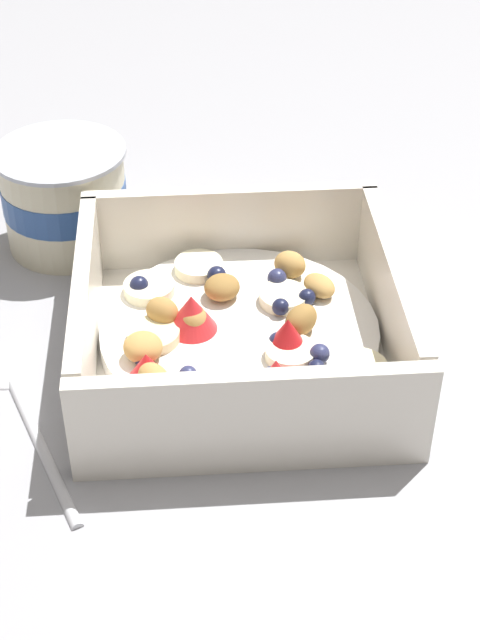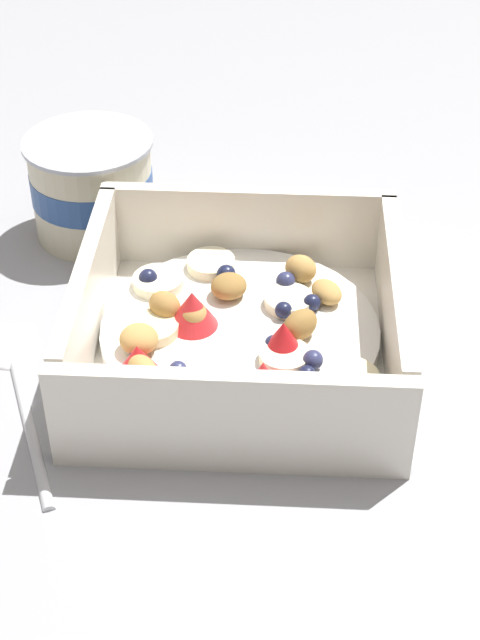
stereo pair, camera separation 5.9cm
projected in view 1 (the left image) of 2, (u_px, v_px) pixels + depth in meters
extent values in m
plane|color=#9E9EA3|center=(240.00, 355.00, 0.61)|extent=(2.40, 2.40, 0.00)
cube|color=white|center=(240.00, 351.00, 0.61)|extent=(0.20, 0.20, 0.01)
cube|color=white|center=(253.00, 422.00, 0.52)|extent=(0.20, 0.01, 0.07)
cube|color=white|center=(230.00, 232.00, 0.66)|extent=(0.20, 0.01, 0.07)
cube|color=white|center=(86.00, 322.00, 0.59)|extent=(0.01, 0.18, 0.07)
cube|color=white|center=(391.00, 309.00, 0.60)|extent=(0.01, 0.18, 0.07)
cylinder|color=white|center=(240.00, 337.00, 0.60)|extent=(0.17, 0.17, 0.01)
cylinder|color=#F7EFC6|center=(291.00, 353.00, 0.57)|extent=(0.04, 0.04, 0.01)
cylinder|color=#F7EFC6|center=(199.00, 266.00, 0.64)|extent=(0.04, 0.04, 0.01)
cylinder|color=#F7EFC6|center=(283.00, 297.00, 0.62)|extent=(0.04, 0.04, 0.01)
cylinder|color=#F7EFC6|center=(149.00, 288.00, 0.63)|extent=(0.04, 0.04, 0.01)
cylinder|color=beige|center=(153.00, 335.00, 0.59)|extent=(0.04, 0.04, 0.01)
cylinder|color=#F4EAB7|center=(223.00, 374.00, 0.56)|extent=(0.04, 0.04, 0.01)
cylinder|color=#F4EAB7|center=(360.00, 370.00, 0.56)|extent=(0.04, 0.04, 0.01)
cone|color=red|center=(192.00, 310.00, 0.59)|extent=(0.04, 0.04, 0.02)
cone|color=red|center=(287.00, 335.00, 0.58)|extent=(0.03, 0.03, 0.02)
cone|color=red|center=(276.00, 375.00, 0.55)|extent=(0.04, 0.04, 0.02)
cone|color=red|center=(147.00, 368.00, 0.55)|extent=(0.03, 0.03, 0.02)
sphere|color=#23284C|center=(289.00, 395.00, 0.54)|extent=(0.01, 0.01, 0.01)
sphere|color=navy|center=(272.00, 376.00, 0.55)|extent=(0.01, 0.01, 0.01)
sphere|color=#191E3D|center=(217.00, 276.00, 0.63)|extent=(0.01, 0.01, 0.01)
sphere|color=#191E3D|center=(165.00, 392.00, 0.54)|extent=(0.01, 0.01, 0.01)
sphere|color=#23284C|center=(277.00, 341.00, 0.58)|extent=(0.01, 0.01, 0.01)
sphere|color=navy|center=(188.00, 375.00, 0.56)|extent=(0.01, 0.01, 0.01)
sphere|color=#191E3D|center=(143.00, 357.00, 0.57)|extent=(0.01, 0.01, 0.01)
sphere|color=#191E3D|center=(139.00, 285.00, 0.62)|extent=(0.01, 0.01, 0.01)
sphere|color=navy|center=(320.00, 354.00, 0.57)|extent=(0.01, 0.01, 0.01)
sphere|color=#191E3D|center=(281.00, 307.00, 0.61)|extent=(0.01, 0.01, 0.01)
sphere|color=navy|center=(277.00, 278.00, 0.63)|extent=(0.01, 0.01, 0.01)
sphere|color=#191E3D|center=(316.00, 368.00, 0.56)|extent=(0.01, 0.01, 0.01)
sphere|color=#191E3D|center=(307.00, 297.00, 0.61)|extent=(0.01, 0.01, 0.01)
sphere|color=#23284C|center=(190.00, 321.00, 0.59)|extent=(0.01, 0.01, 0.01)
ellipsoid|color=#AD7F42|center=(162.00, 311.00, 0.60)|extent=(0.03, 0.03, 0.02)
ellipsoid|color=tan|center=(154.00, 380.00, 0.55)|extent=(0.03, 0.03, 0.02)
ellipsoid|color=olive|center=(301.00, 320.00, 0.59)|extent=(0.03, 0.03, 0.02)
ellipsoid|color=olive|center=(222.00, 287.00, 0.62)|extent=(0.03, 0.03, 0.01)
ellipsoid|color=tan|center=(290.00, 265.00, 0.64)|extent=(0.03, 0.03, 0.02)
ellipsoid|color=tan|center=(319.00, 286.00, 0.62)|extent=(0.03, 0.03, 0.01)
ellipsoid|color=tan|center=(143.00, 347.00, 0.57)|extent=(0.03, 0.03, 0.02)
ellipsoid|color=tan|center=(193.00, 323.00, 0.59)|extent=(0.02, 0.02, 0.02)
ellipsoid|color=silver|center=(2.00, 355.00, 0.61)|extent=(0.05, 0.06, 0.01)
cylinder|color=silver|center=(42.00, 446.00, 0.55)|extent=(0.05, 0.12, 0.01)
cylinder|color=beige|center=(65.00, 199.00, 0.69)|extent=(0.09, 0.09, 0.07)
cylinder|color=#2D5193|center=(64.00, 195.00, 0.69)|extent=(0.09, 0.09, 0.02)
cylinder|color=#B7BCC6|center=(59.00, 152.00, 0.67)|extent=(0.09, 0.09, 0.00)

